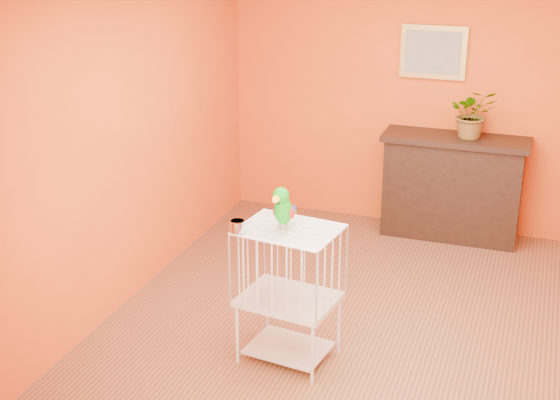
% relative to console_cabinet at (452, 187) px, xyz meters
% --- Properties ---
extents(ground, '(4.50, 4.50, 0.00)m').
position_rel_console_cabinet_xyz_m(ground, '(-0.30, -2.01, -0.51)').
color(ground, brown).
rests_on(ground, ground).
extents(room_shell, '(4.50, 4.50, 4.50)m').
position_rel_console_cabinet_xyz_m(room_shell, '(-0.30, -2.01, 1.08)').
color(room_shell, '#D95314').
rests_on(room_shell, ground).
extents(console_cabinet, '(1.36, 0.49, 1.01)m').
position_rel_console_cabinet_xyz_m(console_cabinet, '(0.00, 0.00, 0.00)').
color(console_cabinet, black).
rests_on(console_cabinet, ground).
extents(potted_plant, '(0.52, 0.55, 0.36)m').
position_rel_console_cabinet_xyz_m(potted_plant, '(0.13, 0.02, 0.68)').
color(potted_plant, '#26722D').
rests_on(potted_plant, console_cabinet).
extents(framed_picture, '(0.62, 0.04, 0.50)m').
position_rel_console_cabinet_xyz_m(framed_picture, '(-0.30, 0.20, 1.24)').
color(framed_picture, '#B48C40').
rests_on(framed_picture, room_shell).
extents(birdcage, '(0.71, 0.58, 1.00)m').
position_rel_console_cabinet_xyz_m(birdcage, '(-0.76, -2.61, 0.01)').
color(birdcage, beige).
rests_on(birdcage, ground).
extents(feed_cup, '(0.11, 0.11, 0.08)m').
position_rel_console_cabinet_xyz_m(feed_cup, '(-1.07, -2.78, 0.54)').
color(feed_cup, silver).
rests_on(feed_cup, birdcage).
extents(parrot, '(0.16, 0.28, 0.31)m').
position_rel_console_cabinet_xyz_m(parrot, '(-0.80, -2.64, 0.65)').
color(parrot, '#59544C').
rests_on(parrot, birdcage).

